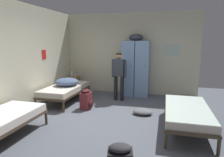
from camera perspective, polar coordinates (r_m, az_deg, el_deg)
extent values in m
plane|color=#565B66|center=(4.91, -0.80, -11.53)|extent=(8.45, 8.45, 0.00)
cube|color=beige|center=(7.17, 4.95, 6.88)|extent=(4.65, 0.06, 2.79)
cube|color=beige|center=(5.64, -24.00, 5.08)|extent=(0.06, 5.28, 2.79)
cube|color=#B7CCBC|center=(7.03, 16.41, 7.68)|extent=(0.55, 0.01, 0.40)
cube|color=red|center=(6.36, -18.60, 6.42)|extent=(0.01, 0.20, 0.28)
cube|color=#7A9ECC|center=(6.91, 4.71, 2.82)|extent=(0.44, 0.52, 1.85)
cylinder|color=black|center=(6.60, 5.34, 3.55)|extent=(0.02, 0.03, 0.02)
cube|color=#7A9ECC|center=(6.84, 8.51, 2.67)|extent=(0.44, 0.52, 1.85)
cylinder|color=black|center=(6.54, 9.32, 3.40)|extent=(0.02, 0.03, 0.02)
ellipsoid|color=#333842|center=(6.81, 6.79, 11.40)|extent=(0.48, 0.36, 0.22)
cylinder|color=brown|center=(7.49, -12.28, -1.84)|extent=(0.03, 0.03, 0.55)
cylinder|color=brown|center=(7.34, -9.85, -2.01)|extent=(0.03, 0.03, 0.55)
cylinder|color=brown|center=(7.72, -11.38, -1.44)|extent=(0.03, 0.03, 0.55)
cylinder|color=brown|center=(7.58, -9.00, -1.59)|extent=(0.03, 0.03, 0.55)
cube|color=brown|center=(7.55, -10.61, -2.33)|extent=(0.38, 0.30, 0.02)
cube|color=brown|center=(7.48, -10.70, 0.42)|extent=(0.38, 0.30, 0.02)
cylinder|color=#473828|center=(5.92, -20.75, -6.90)|extent=(0.06, 0.06, 0.28)
cylinder|color=#473828|center=(5.49, -13.51, -7.86)|extent=(0.06, 0.06, 0.28)
cylinder|color=#473828|center=(7.43, -12.54, -3.01)|extent=(0.06, 0.06, 0.28)
cylinder|color=#473828|center=(7.09, -6.48, -3.47)|extent=(0.06, 0.06, 0.28)
cube|color=#473828|center=(6.41, -13.01, -3.61)|extent=(0.90, 1.90, 0.06)
cube|color=beige|center=(6.39, -13.05, -2.74)|extent=(0.87, 1.84, 0.14)
cube|color=silver|center=(6.37, -13.08, -2.08)|extent=(0.86, 1.82, 0.01)
cylinder|color=#473828|center=(5.33, -25.76, -9.19)|extent=(0.06, 0.06, 0.28)
cylinder|color=#473828|center=(4.84, -18.04, -10.59)|extent=(0.06, 0.06, 0.28)
cylinder|color=#473828|center=(5.56, 23.66, -8.22)|extent=(0.06, 0.06, 0.28)
cylinder|color=#473828|center=(5.49, 14.89, -7.92)|extent=(0.06, 0.06, 0.28)
cylinder|color=#473828|center=(3.89, 27.85, -16.68)|extent=(0.06, 0.06, 0.28)
cylinder|color=#473828|center=(3.78, 14.82, -16.55)|extent=(0.06, 0.06, 0.28)
cube|color=#473828|center=(4.59, 20.29, -9.65)|extent=(0.90, 1.90, 0.06)
cube|color=beige|center=(4.56, 20.37, -8.46)|extent=(0.87, 1.84, 0.14)
cube|color=silver|center=(4.53, 20.43, -7.56)|extent=(0.86, 1.82, 0.01)
ellipsoid|color=slate|center=(6.39, -12.62, -0.91)|extent=(0.71, 0.72, 0.23)
cylinder|color=black|center=(6.32, 2.84, -2.81)|extent=(0.11, 0.11, 0.78)
cylinder|color=black|center=(6.39, 1.06, -2.65)|extent=(0.11, 0.11, 0.78)
cube|color=#333842|center=(6.24, 1.98, 3.16)|extent=(0.35, 0.23, 0.53)
cylinder|color=#333842|center=(6.17, 3.72, 2.71)|extent=(0.08, 0.08, 0.55)
cylinder|color=#333842|center=(6.31, 0.28, 2.90)|extent=(0.08, 0.08, 0.55)
sphere|color=tan|center=(6.20, 2.00, 6.43)|extent=(0.19, 0.19, 0.19)
ellipsoid|color=black|center=(6.20, 2.01, 6.87)|extent=(0.18, 0.18, 0.10)
cylinder|color=white|center=(7.51, -11.22, 1.37)|extent=(0.07, 0.07, 0.22)
cylinder|color=#2666B2|center=(7.49, -11.26, 2.33)|extent=(0.04, 0.04, 0.03)
cylinder|color=beige|center=(7.40, -10.37, 0.98)|extent=(0.05, 0.05, 0.15)
cylinder|color=black|center=(7.38, -10.39, 1.63)|extent=(0.03, 0.03, 0.03)
ellipsoid|color=#2D2D33|center=(2.72, 2.32, -18.91)|extent=(0.33, 0.27, 0.10)
cube|color=maroon|center=(5.64, -7.30, -6.18)|extent=(0.26, 0.33, 0.46)
ellipsoid|color=#42191E|center=(5.61, -5.89, -7.14)|extent=(0.10, 0.24, 0.20)
ellipsoid|color=#42191E|center=(5.57, -7.36, -3.51)|extent=(0.23, 0.30, 0.10)
cube|color=black|center=(5.62, -8.94, -6.04)|extent=(0.03, 0.05, 0.32)
cube|color=black|center=(5.77, -8.14, -5.59)|extent=(0.03, 0.05, 0.32)
ellipsoid|color=slate|center=(5.28, 8.64, -9.24)|extent=(0.50, 0.37, 0.13)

